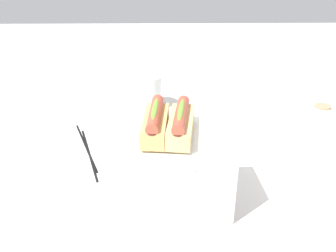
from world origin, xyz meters
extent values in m
plane|color=beige|center=(0.00, 0.00, 0.00)|extent=(2.40, 2.40, 0.00)
cylinder|color=white|center=(0.02, 0.00, 0.02)|extent=(0.27, 0.27, 0.03)
torus|color=white|center=(0.02, 0.00, 0.03)|extent=(0.27, 0.27, 0.01)
cube|color=tan|center=(0.02, -0.03, 0.06)|extent=(0.15, 0.06, 0.04)
cylinder|color=#A84733|center=(0.02, -0.03, 0.08)|extent=(0.15, 0.04, 0.03)
ellipsoid|color=olive|center=(0.02, -0.03, 0.10)|extent=(0.11, 0.02, 0.01)
cube|color=#DBB270|center=(0.02, 0.02, 0.06)|extent=(0.16, 0.07, 0.04)
cylinder|color=#A84733|center=(0.02, 0.02, 0.08)|extent=(0.15, 0.04, 0.03)
ellipsoid|color=olive|center=(0.02, 0.02, 0.10)|extent=(0.11, 0.03, 0.01)
cylinder|color=white|center=(-0.20, -0.05, 0.04)|extent=(0.07, 0.07, 0.09)
cylinder|color=silver|center=(-0.20, -0.05, 0.02)|extent=(0.06, 0.06, 0.04)
cylinder|color=white|center=(0.09, 0.29, 0.07)|extent=(0.11, 0.11, 0.13)
cylinder|color=#997A5B|center=(0.09, 0.29, 0.13)|extent=(0.03, 0.03, 0.00)
cube|color=white|center=(0.21, 0.08, 0.07)|extent=(0.11, 0.05, 0.15)
cylinder|color=black|center=(0.04, -0.17, 0.00)|extent=(0.21, 0.07, 0.01)
cylinder|color=black|center=(0.01, -0.19, 0.00)|extent=(0.21, 0.08, 0.01)
camera|label=1|loc=(0.77, -0.01, 0.44)|focal=41.98mm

